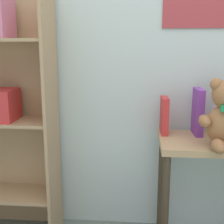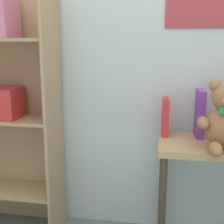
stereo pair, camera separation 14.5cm
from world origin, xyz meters
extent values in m
cube|color=silver|center=(0.00, 1.31, 1.25)|extent=(4.80, 0.06, 2.50)
cube|color=#A8383D|center=(0.21, 1.28, 1.39)|extent=(0.36, 0.01, 0.24)
cube|color=tan|center=(-0.60, 1.12, 0.73)|extent=(0.02, 0.28, 1.46)
cube|color=tan|center=(-0.96, 1.25, 0.73)|extent=(0.74, 0.02, 1.46)
cube|color=red|center=(-0.87, 1.11, 0.83)|extent=(0.13, 0.20, 0.18)
cube|color=tan|center=(0.34, 1.06, 0.65)|extent=(0.62, 0.37, 0.04)
cylinder|color=#3E3121|center=(0.06, 0.90, 0.32)|extent=(0.04, 0.04, 0.63)
cylinder|color=#3E3121|center=(0.06, 1.21, 0.32)|extent=(0.04, 0.04, 0.63)
ellipsoid|color=#99663D|center=(0.34, 0.96, 0.78)|extent=(0.18, 0.14, 0.21)
sphere|color=#99663D|center=(0.29, 0.96, 0.99)|extent=(0.06, 0.06, 0.06)
ellipsoid|color=#99663D|center=(0.24, 0.95, 0.80)|extent=(0.06, 0.12, 0.06)
ellipsoid|color=#99663D|center=(0.29, 0.86, 0.70)|extent=(0.06, 0.13, 0.06)
cube|color=red|center=(0.06, 1.16, 0.77)|extent=(0.04, 0.13, 0.21)
cube|color=purple|center=(0.24, 1.16, 0.80)|extent=(0.05, 0.15, 0.26)
camera|label=1|loc=(-0.10, -0.61, 1.20)|focal=50.00mm
camera|label=2|loc=(0.05, -0.59, 1.20)|focal=50.00mm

